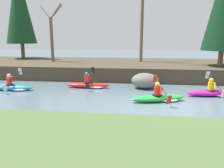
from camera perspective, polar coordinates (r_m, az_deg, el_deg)
The scene contains 10 objects.
ground_plane at distance 10.62m, azimuth 15.94°, elevation -5.59°, with size 90.00×90.00×0.00m, color slate.
riverbank_far at distance 19.19m, azimuth 12.07°, elevation 3.98°, with size 44.00×8.06×1.03m.
conifer_tree_far_left at distance 24.45m, azimuth -23.12°, elevation 18.53°, with size 2.91×2.91×9.00m.
bare_tree_upstream at distance 20.19m, azimuth -15.43°, elevation 12.45°, with size 2.81×2.78×5.03m.
bare_tree_mid_upstream at distance 19.67m, azimuth 7.93°, elevation 16.70°, with size 4.32×4.27×7.91m.
kayaker_lead at distance 13.09m, azimuth 24.92°, elevation -2.04°, with size 2.80×2.07×1.20m.
kayaker_middle at distance 11.14m, azimuth 12.43°, elevation -3.51°, with size 2.77×2.03×1.20m.
kayaker_trailing at distance 13.89m, azimuth -5.88°, elevation -0.19°, with size 2.78×2.07×1.20m.
kayaker_far_back at distance 14.49m, azimuth -24.53°, elevation -0.72°, with size 2.78×2.07×1.20m.
boulder_midstream at distance 13.79m, azimuth 8.65°, elevation 0.85°, with size 1.71×1.34×0.96m.
Camera 1 is at (-1.68, -10.00, 3.14)m, focal length 35.00 mm.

